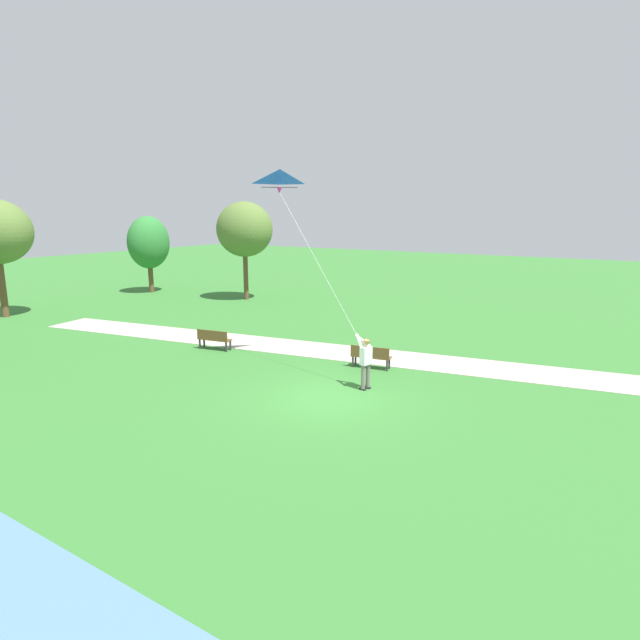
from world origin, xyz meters
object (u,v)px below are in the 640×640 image
Objects in this scene: flying_kite at (280,183)px; tree_treeline_right at (244,230)px; park_bench_near_walkway at (371,355)px; park_bench_far_walkway at (214,338)px; tree_behind_path at (149,243)px; person_kite_flyer at (365,359)px.

tree_treeline_right is at bearing 45.32° from flying_kite.
park_bench_near_walkway is 1.00× the size of park_bench_far_walkway.
park_bench_near_walkway is at bearing -124.23° from tree_treeline_right.
flying_kite is at bearing 113.50° from park_bench_near_walkway.
person_kite_flyer is at bearing -114.62° from tree_behind_path.
park_bench_far_walkway is 0.28× the size of tree_behind_path.
flying_kite reaches higher than park_bench_near_walkway.
person_kite_flyer is 0.28× the size of tree_treeline_right.
tree_behind_path is (8.46, 22.33, 3.12)m from park_bench_near_walkway.
park_bench_near_walkway is 0.24× the size of tree_treeline_right.
park_bench_near_walkway is 7.00m from park_bench_far_walkway.
person_kite_flyer is 1.18× the size of park_bench_far_walkway.
park_bench_far_walkway is at bearing -145.81° from tree_treeline_right.
flying_kite is at bearing -117.02° from tree_behind_path.
flying_kite is (0.84, 4.00, 5.78)m from person_kite_flyer.
tree_treeline_right reaches higher than park_bench_far_walkway.
park_bench_far_walkway is 13.80m from tree_treeline_right.
flying_kite is at bearing 78.18° from person_kite_flyer.
flying_kite is 7.38m from park_bench_far_walkway.
tree_treeline_right is (10.89, 7.39, 4.16)m from park_bench_far_walkway.
tree_treeline_right reaches higher than tree_behind_path.
park_bench_far_walkway is (-1.16, 6.90, 0.00)m from park_bench_near_walkway.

